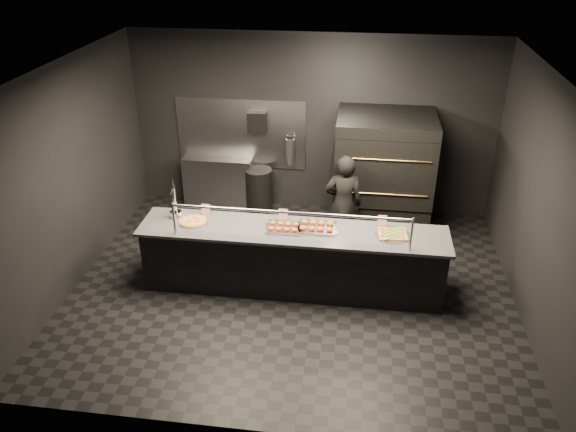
# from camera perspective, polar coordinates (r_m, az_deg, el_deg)

# --- Properties ---
(room) EXTENTS (6.04, 6.00, 3.00)m
(room) POSITION_cam_1_polar(r_m,az_deg,el_deg) (7.17, 0.36, 2.78)
(room) COLOR black
(room) RESTS_ON ground
(service_counter) EXTENTS (4.10, 0.78, 1.37)m
(service_counter) POSITION_cam_1_polar(r_m,az_deg,el_deg) (7.63, 0.46, -4.39)
(service_counter) COLOR black
(service_counter) RESTS_ON ground
(pizza_oven) EXTENTS (1.50, 1.23, 1.91)m
(pizza_oven) POSITION_cam_1_polar(r_m,az_deg,el_deg) (9.04, 9.60, 4.31)
(pizza_oven) COLOR black
(pizza_oven) RESTS_ON ground
(prep_shelf) EXTENTS (1.20, 0.35, 0.90)m
(prep_shelf) POSITION_cam_1_polar(r_m,az_deg,el_deg) (9.92, -7.06, 3.47)
(prep_shelf) COLOR #99999E
(prep_shelf) RESTS_ON ground
(towel_dispenser) EXTENTS (0.30, 0.20, 0.35)m
(towel_dispenser) POSITION_cam_1_polar(r_m,az_deg,el_deg) (9.42, -3.17, 9.51)
(towel_dispenser) COLOR black
(towel_dispenser) RESTS_ON room
(fire_extinguisher) EXTENTS (0.14, 0.14, 0.51)m
(fire_extinguisher) POSITION_cam_1_polar(r_m,az_deg,el_deg) (9.52, 0.20, 6.60)
(fire_extinguisher) COLOR #B2B2B7
(fire_extinguisher) RESTS_ON room
(beer_tap) EXTENTS (0.16, 0.22, 0.60)m
(beer_tap) POSITION_cam_1_polar(r_m,az_deg,el_deg) (7.78, -11.41, 0.99)
(beer_tap) COLOR silver
(beer_tap) RESTS_ON service_counter
(round_pizza) EXTENTS (0.41, 0.41, 0.03)m
(round_pizza) POSITION_cam_1_polar(r_m,az_deg,el_deg) (7.67, -9.59, -0.54)
(round_pizza) COLOR silver
(round_pizza) RESTS_ON service_counter
(slider_tray_a) EXTENTS (0.51, 0.43, 0.07)m
(slider_tray_a) POSITION_cam_1_polar(r_m,az_deg,el_deg) (7.40, -0.45, -1.16)
(slider_tray_a) COLOR silver
(slider_tray_a) RESTS_ON service_counter
(slider_tray_b) EXTENTS (0.57, 0.47, 0.08)m
(slider_tray_b) POSITION_cam_1_polar(r_m,az_deg,el_deg) (7.41, 2.94, -1.10)
(slider_tray_b) COLOR silver
(slider_tray_b) RESTS_ON service_counter
(square_pizza) EXTENTS (0.46, 0.46, 0.05)m
(square_pizza) POSITION_cam_1_polar(r_m,az_deg,el_deg) (7.38, 10.58, -1.85)
(square_pizza) COLOR silver
(square_pizza) RESTS_ON service_counter
(condiment_jar) EXTENTS (0.15, 0.06, 0.10)m
(condiment_jar) POSITION_cam_1_polar(r_m,az_deg,el_deg) (7.96, -11.27, 0.69)
(condiment_jar) COLOR silver
(condiment_jar) RESTS_ON service_counter
(tent_cards) EXTENTS (2.53, 0.04, 0.15)m
(tent_cards) POSITION_cam_1_polar(r_m,az_deg,el_deg) (7.61, 0.14, 0.15)
(tent_cards) COLOR white
(tent_cards) RESTS_ON service_counter
(trash_bin) EXTENTS (0.46, 0.46, 0.77)m
(trash_bin) POSITION_cam_1_polar(r_m,az_deg,el_deg) (9.71, -2.96, 2.65)
(trash_bin) COLOR black
(trash_bin) RESTS_ON ground
(worker) EXTENTS (0.60, 0.43, 1.56)m
(worker) POSITION_cam_1_polar(r_m,az_deg,el_deg) (8.39, 5.61, 1.21)
(worker) COLOR black
(worker) RESTS_ON ground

